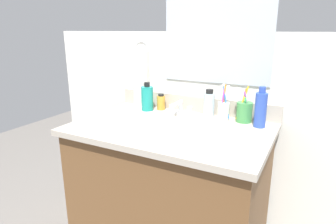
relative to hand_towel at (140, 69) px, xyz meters
name	(u,v)px	position (x,y,z in m)	size (l,w,h in m)	color
vanity_cabinet	(170,205)	(0.38, -0.32, -0.66)	(0.91, 0.57, 0.83)	brown
countertop	(171,129)	(0.38, -0.32, -0.23)	(0.95, 0.62, 0.03)	#B2A899
backsplash	(194,104)	(0.38, -0.02, -0.18)	(0.95, 0.02, 0.09)	#B2A899
back_wall	(197,141)	(0.38, 0.04, -0.43)	(2.05, 0.04, 1.30)	silver
mirror_panel	(217,30)	(0.48, 0.02, 0.23)	(0.60, 0.01, 0.56)	#B2BCC6
towel_ring	(141,49)	(0.00, 0.02, 0.12)	(0.10, 0.10, 0.01)	silver
hand_towel	(140,69)	(0.00, 0.00, 0.00)	(0.11, 0.04, 0.22)	silver
sink_basin	(163,130)	(0.33, -0.31, -0.25)	(0.38, 0.38, 0.11)	white
faucet	(180,109)	(0.33, -0.11, -0.19)	(0.16, 0.10, 0.08)	silver
bottle_mouthwash_teal	(147,98)	(0.12, -0.12, -0.15)	(0.07, 0.07, 0.17)	teal
bottle_shampoo_blue	(261,109)	(0.76, -0.13, -0.13)	(0.06, 0.06, 0.20)	#2D4CB2
bottle_oil_amber	(161,102)	(0.19, -0.07, -0.18)	(0.05, 0.05, 0.09)	gold
bottle_lotion_white	(139,93)	(0.03, -0.06, -0.14)	(0.07, 0.07, 0.18)	white
bottle_gel_clear	(209,104)	(0.48, -0.07, -0.15)	(0.06, 0.06, 0.15)	silver
cup_white_ceramic	(224,110)	(0.57, -0.10, -0.17)	(0.07, 0.07, 0.19)	white
cup_green	(244,111)	(0.67, -0.08, -0.16)	(0.08, 0.09, 0.19)	#3F8C47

